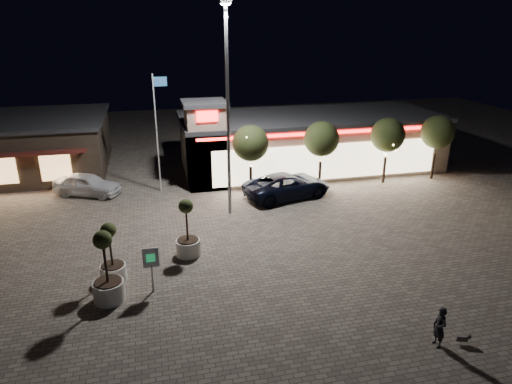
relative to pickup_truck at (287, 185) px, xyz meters
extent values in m
plane|color=#6E6459|center=(-6.26, -9.83, -0.83)|extent=(90.00, 90.00, 0.00)
cube|color=tan|center=(3.74, 6.17, 1.17)|extent=(20.00, 8.00, 4.00)
cube|color=#262628|center=(3.74, 6.17, 3.32)|extent=(20.40, 8.40, 0.30)
cube|color=beige|center=(3.74, 2.12, 0.77)|extent=(17.00, 0.12, 2.60)
cube|color=red|center=(3.74, 2.09, 2.92)|extent=(19.00, 0.10, 0.18)
cube|color=tan|center=(-4.96, 3.47, 2.07)|extent=(2.60, 2.60, 5.80)
cube|color=#262628|center=(-4.96, 3.47, 5.12)|extent=(3.00, 3.00, 0.30)
cube|color=red|center=(-4.96, 2.12, 4.47)|extent=(1.40, 0.10, 0.70)
cube|color=#F7B66F|center=(-18.76, 5.12, 0.77)|extent=(2.00, 0.12, 1.80)
cube|color=#F7B66F|center=(-15.26, 5.12, 0.77)|extent=(2.00, 0.12, 1.80)
cylinder|color=gray|center=(-4.26, -1.83, 5.17)|extent=(0.20, 0.20, 12.00)
cube|color=gray|center=(-4.26, -1.83, 11.37)|extent=(0.60, 0.40, 0.35)
cube|color=white|center=(-4.26, -1.83, 11.17)|extent=(0.45, 0.30, 0.08)
cylinder|color=white|center=(-8.26, 3.17, 3.17)|extent=(0.10, 0.10, 8.00)
cube|color=#245284|center=(-7.81, 3.17, 6.67)|extent=(0.90, 0.04, 0.60)
cylinder|color=#332319|center=(-2.26, 1.17, 0.13)|extent=(0.20, 0.20, 1.92)
sphere|color=#2D3819|center=(-2.26, 1.17, 2.74)|extent=(2.42, 2.42, 2.42)
cylinder|color=#332319|center=(2.74, 1.17, 0.13)|extent=(0.20, 0.20, 1.92)
sphere|color=#2D3819|center=(2.74, 1.17, 2.74)|extent=(2.42, 2.42, 2.42)
cylinder|color=#332319|center=(7.74, 1.17, 0.13)|extent=(0.20, 0.20, 1.92)
sphere|color=#2D3819|center=(7.74, 1.17, 2.74)|extent=(2.42, 2.42, 2.42)
cylinder|color=#332319|center=(11.74, 1.17, 0.13)|extent=(0.20, 0.20, 1.92)
sphere|color=#2D3819|center=(11.74, 1.17, 2.74)|extent=(2.42, 2.42, 2.42)
imported|color=black|center=(0.00, 0.00, 0.00)|extent=(6.47, 4.16, 1.66)
imported|color=silver|center=(-13.14, 3.49, -0.07)|extent=(4.83, 3.51, 1.53)
imported|color=black|center=(0.89, -15.76, -0.04)|extent=(0.39, 0.59, 1.59)
cube|color=#59514C|center=(1.80, -15.89, -0.57)|extent=(0.43, 0.27, 0.21)
sphere|color=#59514C|center=(2.02, -15.96, -0.49)|extent=(0.19, 0.19, 0.19)
cylinder|color=silver|center=(-10.84, -8.37, -0.44)|extent=(1.17, 1.17, 0.78)
cylinder|color=black|center=(-10.84, -8.37, -0.03)|extent=(1.02, 1.02, 0.06)
cylinder|color=#332319|center=(-10.84, -8.37, 0.88)|extent=(0.10, 0.10, 1.76)
sphere|color=#2D3819|center=(-10.84, -8.37, 1.71)|extent=(0.68, 0.68, 0.68)
cylinder|color=silver|center=(-10.94, -9.95, -0.39)|extent=(1.32, 1.32, 0.88)
cylinder|color=black|center=(-10.94, -9.95, 0.07)|extent=(1.14, 1.14, 0.07)
cylinder|color=#332319|center=(-10.94, -9.95, 1.09)|extent=(0.11, 0.11, 1.98)
sphere|color=#2D3819|center=(-10.94, -9.95, 2.02)|extent=(0.77, 0.77, 0.77)
cylinder|color=silver|center=(-7.29, -6.69, -0.42)|extent=(1.24, 1.24, 0.82)
cylinder|color=black|center=(-7.29, -6.69, 0.01)|extent=(1.07, 1.07, 0.06)
cylinder|color=#332319|center=(-7.29, -6.69, 0.97)|extent=(0.10, 0.10, 1.85)
sphere|color=#2D3819|center=(-7.29, -6.69, 1.85)|extent=(0.72, 0.72, 0.72)
cylinder|color=gray|center=(-9.11, -9.65, -0.19)|extent=(0.08, 0.08, 1.27)
cube|color=white|center=(-9.11, -9.65, 0.82)|extent=(0.69, 0.08, 0.90)
cube|color=green|center=(-9.11, -9.69, 0.82)|extent=(0.37, 0.03, 0.37)
camera|label=1|loc=(-8.72, -27.53, 10.30)|focal=32.00mm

